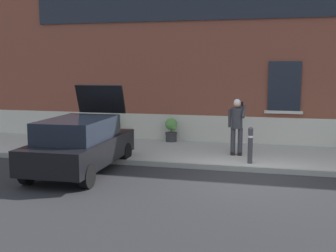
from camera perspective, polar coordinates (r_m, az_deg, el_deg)
ground_plane at (r=11.03m, az=10.73°, el=-7.25°), size 80.00×80.00×0.00m
sidewalk at (r=13.73m, az=11.44°, el=-3.92°), size 24.00×3.60×0.15m
curb_edge at (r=11.92m, az=11.01°, el=-5.73°), size 24.00×0.12×0.15m
building_facade at (r=15.95m, az=12.29°, el=10.90°), size 24.00×1.52×7.50m
hatchback_car_black at (r=11.74m, az=-11.69°, el=-2.34°), size 1.85×4.09×2.34m
bollard_near_person at (r=12.19m, az=11.01°, el=-2.35°), size 0.15×0.15×1.04m
bollard_far_left at (r=13.12m, az=-7.97°, el=-1.55°), size 0.15×0.15×1.04m
person_on_phone at (r=13.13m, az=9.24°, el=0.37°), size 0.51×0.48×1.75m
planter_olive at (r=16.13m, az=-7.71°, el=-0.15°), size 0.44×0.44×0.86m
planter_charcoal at (r=15.45m, az=0.46°, el=-0.43°), size 0.44×0.44×0.86m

